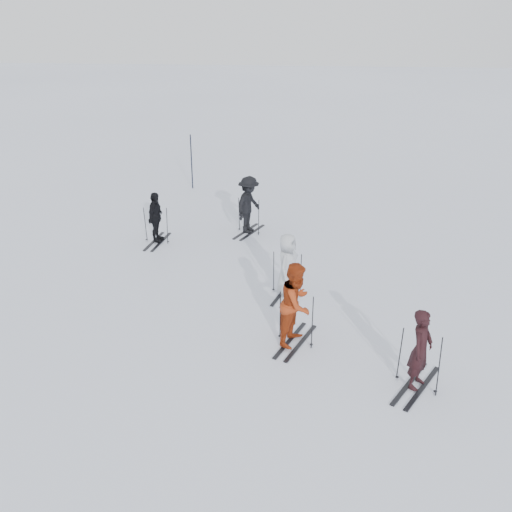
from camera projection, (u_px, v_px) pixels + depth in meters
The scene contains 12 objects.
ground at pixel (252, 310), 13.94m from camera, with size 120.00×120.00×0.00m, color silver.
skier_near_dark at pixel (420, 351), 10.82m from camera, with size 0.60×0.39×1.65m, color black.
skier_red at pixel (296, 305), 12.23m from camera, with size 0.91×0.71×1.88m, color #912F10.
skier_grey at pixel (287, 265), 14.39m from camera, with size 0.79×0.51×1.61m, color #A9AEB3.
skier_uphill_left at pixel (156, 218), 17.58m from camera, with size 0.93×0.39×1.59m, color black.
skier_uphill_far at pixel (249, 205), 18.29m from camera, with size 1.19×0.69×1.85m, color black.
skis_near_dark at pixel (419, 359), 10.90m from camera, with size 0.92×1.74×1.27m, color black, non-canonical shape.
skis_red at pixel (296, 318), 12.36m from camera, with size 0.90×1.70×1.24m, color black, non-canonical shape.
skis_grey at pixel (287, 273), 14.48m from camera, with size 0.86×1.63×1.19m, color black, non-canonical shape.
skis_uphill_left at pixel (156, 224), 17.66m from camera, with size 0.86×1.62×1.18m, color black, non-canonical shape.
skis_uphill_far at pixel (249, 215), 18.42m from camera, with size 0.86×1.63×1.19m, color black, non-canonical shape.
piste_marker at pixel (192, 162), 22.67m from camera, with size 0.05×0.05×2.18m, color black.
Camera 1 is at (1.36, -12.13, 6.86)m, focal length 40.00 mm.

